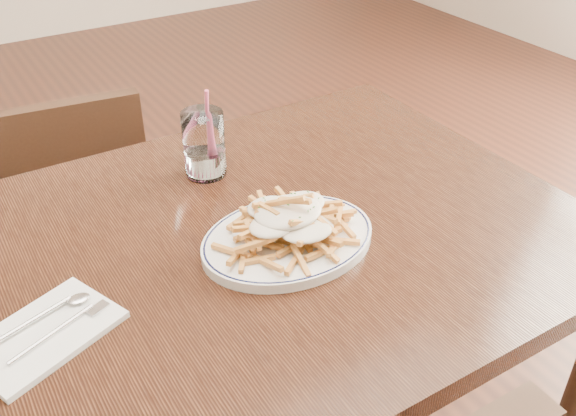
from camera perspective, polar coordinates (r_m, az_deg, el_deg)
table at (r=1.08m, az=-5.67°, el=-6.69°), size 1.20×0.80×0.75m
chair_far at (r=1.69m, az=-18.53°, el=-0.92°), size 0.41×0.41×0.80m
fries_plate at (r=1.02m, az=0.00°, el=-2.80°), size 0.31×0.27×0.02m
loaded_fries at (r=1.00m, az=0.00°, el=-0.88°), size 0.25×0.23×0.06m
napkin at (r=0.93m, az=-20.87°, el=-10.44°), size 0.22×0.18×0.01m
cutlery at (r=0.93m, az=-21.06°, el=-9.92°), size 0.16×0.11×0.01m
water_glass at (r=1.19m, az=-7.43°, el=5.32°), size 0.08×0.08×0.17m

